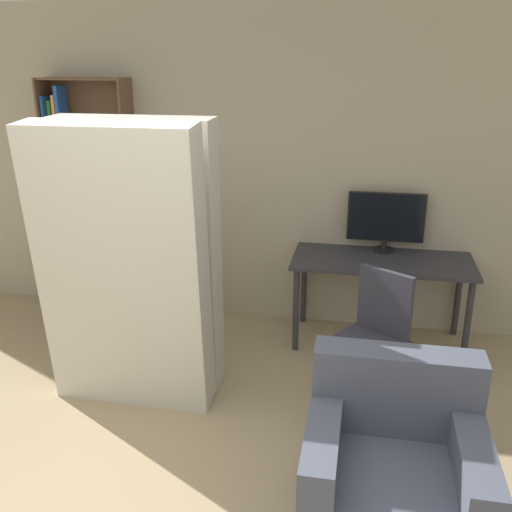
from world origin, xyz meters
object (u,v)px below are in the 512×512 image
Objects in this scene: bookshelf at (86,206)px; mattress_far at (142,257)px; mattress_near at (123,273)px; armchair at (393,470)px; monitor at (386,219)px; office_chair at (370,353)px.

bookshelf is 1.51m from mattress_far.
mattress_near is (0.99, -1.45, -0.03)m from bookshelf.
bookshelf reaches higher than armchair.
mattress_far reaches higher than monitor.
armchair is at bearing -32.32° from mattress_far.
bookshelf is at bearing 124.29° from mattress_near.
monitor is at bearing 0.02° from bookshelf.
office_chair is 1.08m from armchair.
office_chair is 1.68m from mattress_far.
bookshelf reaches higher than office_chair.
monitor is 0.30× the size of bookshelf.
office_chair is at bearing 96.61° from armchair.
bookshelf reaches higher than monitor.
mattress_far is at bearing 90.00° from mattress_near.
mattress_far is (-1.58, 0.00, 0.57)m from office_chair.
armchair is at bearing -39.45° from bookshelf.
bookshelf is 2.46× the size of armchair.
office_chair is at bearing -23.94° from bookshelf.
bookshelf is 3.55m from armchair.
monitor is 2.32m from armchair.
armchair is (0.12, -1.07, -0.06)m from office_chair.
bookshelf is (-2.57, 1.14, 0.61)m from office_chair.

